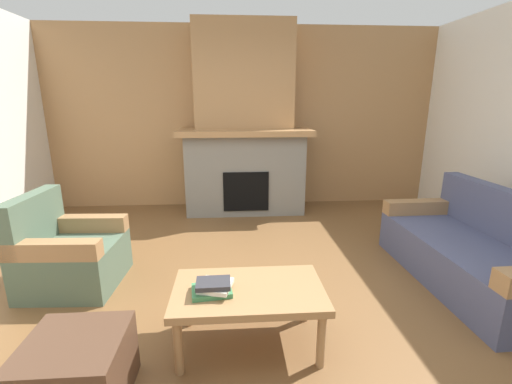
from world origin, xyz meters
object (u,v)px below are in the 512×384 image
(couch, at_px, (475,253))
(ottoman, at_px, (77,372))
(fireplace, at_px, (244,133))
(coffee_table, at_px, (249,295))
(armchair, at_px, (69,254))

(couch, height_order, ottoman, couch)
(fireplace, xyz_separation_m, ottoman, (-1.06, -3.49, -0.96))
(fireplace, relative_size, coffee_table, 2.70)
(armchair, distance_m, ottoman, 1.48)
(fireplace, bearing_deg, ottoman, -106.90)
(fireplace, bearing_deg, couch, -49.87)
(fireplace, bearing_deg, coffee_table, -91.87)
(fireplace, xyz_separation_m, armchair, (-1.67, -2.15, -0.87))
(fireplace, height_order, couch, fireplace)
(fireplace, height_order, ottoman, fireplace)
(armchair, relative_size, coffee_table, 0.85)
(coffee_table, height_order, ottoman, coffee_table)
(couch, relative_size, ottoman, 3.50)
(coffee_table, relative_size, ottoman, 1.92)
(ottoman, bearing_deg, armchair, 114.63)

